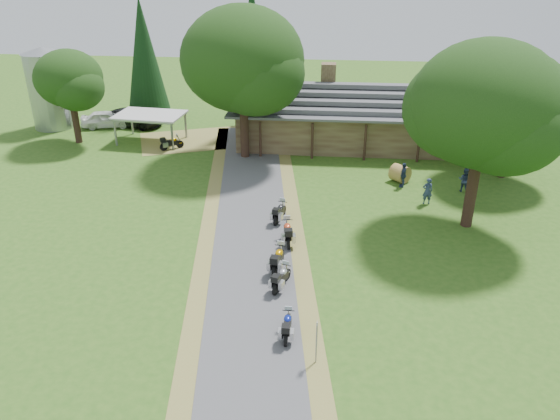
# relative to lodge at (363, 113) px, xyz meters

# --- Properties ---
(ground) EXTENTS (120.00, 120.00, 0.00)m
(ground) POSITION_rel_lodge_xyz_m (-6.00, -24.00, -2.45)
(ground) COLOR #2F5B19
(ground) RESTS_ON ground
(driveway) EXTENTS (51.95, 51.95, 0.00)m
(driveway) POSITION_rel_lodge_xyz_m (-6.50, -20.00, -2.45)
(driveway) COLOR #49494C
(driveway) RESTS_ON ground
(lodge) EXTENTS (21.40, 9.40, 4.90)m
(lodge) POSITION_rel_lodge_xyz_m (0.00, 0.00, 0.00)
(lodge) COLOR brown
(lodge) RESTS_ON ground
(silo) EXTENTS (3.87, 3.87, 7.08)m
(silo) POSITION_rel_lodge_xyz_m (-27.48, 1.44, 1.09)
(silo) COLOR gray
(silo) RESTS_ON ground
(carport) EXTENTS (5.79, 4.17, 2.36)m
(carport) POSITION_rel_lodge_xyz_m (-17.52, -1.70, -1.27)
(carport) COLOR beige
(carport) RESTS_ON ground
(car_white_sedan) EXTENTS (3.68, 6.10, 1.90)m
(car_white_sedan) POSITION_rel_lodge_xyz_m (-22.76, 1.80, -1.50)
(car_white_sedan) COLOR white
(car_white_sedan) RESTS_ON ground
(car_dark_suv) EXTENTS (3.89, 6.44, 2.30)m
(car_dark_suv) POSITION_rel_lodge_xyz_m (-20.51, 2.49, -1.30)
(car_dark_suv) COLOR black
(car_dark_suv) RESTS_ON ground
(motorcycle_row_a) EXTENTS (0.55, 1.66, 1.13)m
(motorcycle_row_a) POSITION_rel_lodge_xyz_m (-4.16, -25.86, -1.88)
(motorcycle_row_a) COLOR navy
(motorcycle_row_a) RESTS_ON ground
(motorcycle_row_b) EXTENTS (1.09, 1.83, 1.19)m
(motorcycle_row_b) POSITION_rel_lodge_xyz_m (-4.72, -22.29, -1.86)
(motorcycle_row_b) COLOR #95979C
(motorcycle_row_b) RESTS_ON ground
(motorcycle_row_c) EXTENTS (0.89, 2.01, 1.33)m
(motorcycle_row_c) POSITION_rel_lodge_xyz_m (-5.04, -20.71, -1.78)
(motorcycle_row_c) COLOR #CD8900
(motorcycle_row_c) RESTS_ON ground
(motorcycle_row_d) EXTENTS (0.93, 2.05, 1.35)m
(motorcycle_row_d) POSITION_rel_lodge_xyz_m (-4.80, -17.84, -1.78)
(motorcycle_row_d) COLOR #D84723
(motorcycle_row_d) RESTS_ON ground
(motorcycle_row_e) EXTENTS (0.97, 1.87, 1.22)m
(motorcycle_row_e) POSITION_rel_lodge_xyz_m (-5.48, -15.21, -1.84)
(motorcycle_row_e) COLOR black
(motorcycle_row_e) RESTS_ON ground
(motorcycle_carport_a) EXTENTS (1.77, 1.49, 1.20)m
(motorcycle_carport_a) POSITION_rel_lodge_xyz_m (-15.34, -3.46, -1.85)
(motorcycle_carport_a) COLOR #E09C00
(motorcycle_carport_a) RESTS_ON ground
(person_a) EXTENTS (0.64, 0.50, 2.06)m
(person_a) POSITION_rel_lodge_xyz_m (3.60, -12.03, -1.42)
(person_a) COLOR navy
(person_a) RESTS_ON ground
(person_b) EXTENTS (0.68, 0.62, 1.95)m
(person_b) POSITION_rel_lodge_xyz_m (6.34, -9.84, -1.47)
(person_b) COLOR navy
(person_b) RESTS_ON ground
(person_c) EXTENTS (0.53, 0.65, 2.02)m
(person_c) POSITION_rel_lodge_xyz_m (2.38, -9.40, -1.44)
(person_c) COLOR navy
(person_c) RESTS_ON ground
(hay_bale) EXTENTS (1.62, 1.61, 1.19)m
(hay_bale) POSITION_rel_lodge_xyz_m (2.27, -8.49, -1.85)
(hay_bale) COLOR olive
(hay_bale) RESTS_ON ground
(sign_post) EXTENTS (0.35, 0.06, 1.93)m
(sign_post) POSITION_rel_lodge_xyz_m (-2.89, -27.43, -1.48)
(sign_post) COLOR gray
(sign_post) RESTS_ON ground
(oak_lodge_left) EXTENTS (8.96, 8.96, 12.08)m
(oak_lodge_left) POSITION_rel_lodge_xyz_m (-9.19, -4.60, 3.59)
(oak_lodge_left) COLOR #18340F
(oak_lodge_left) RESTS_ON ground
(oak_lodge_right) EXTENTS (6.82, 6.82, 9.44)m
(oak_lodge_right) POSITION_rel_lodge_xyz_m (9.59, -6.91, 2.27)
(oak_lodge_right) COLOR #18340F
(oak_lodge_right) RESTS_ON ground
(oak_driveway) EXTENTS (8.09, 8.09, 11.70)m
(oak_driveway) POSITION_rel_lodge_xyz_m (5.51, -14.83, 3.40)
(oak_driveway) COLOR #18340F
(oak_driveway) RESTS_ON ground
(oak_silo) EXTENTS (5.36, 5.36, 8.59)m
(oak_silo) POSITION_rel_lodge_xyz_m (-23.56, -2.49, 1.85)
(oak_silo) COLOR #18340F
(oak_silo) RESTS_ON ground
(cedar_near) EXTENTS (3.39, 3.39, 12.57)m
(cedar_near) POSITION_rel_lodge_xyz_m (-9.40, 2.18, 3.83)
(cedar_near) COLOR black
(cedar_near) RESTS_ON ground
(cedar_far) EXTENTS (3.82, 3.82, 10.97)m
(cedar_far) POSITION_rel_lodge_xyz_m (-19.67, 4.74, 3.03)
(cedar_far) COLOR black
(cedar_far) RESTS_ON ground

